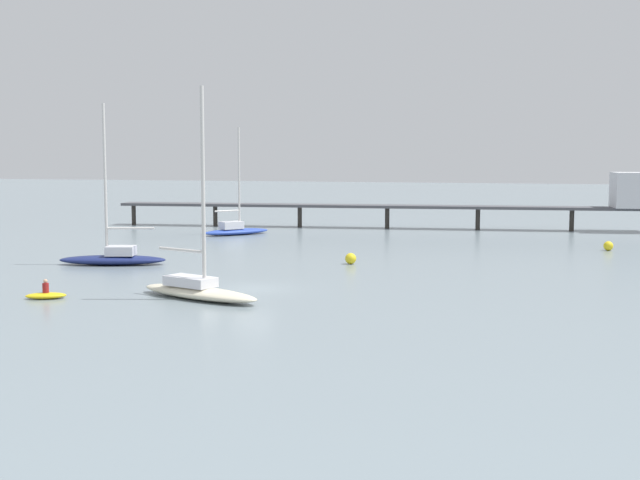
{
  "coord_description": "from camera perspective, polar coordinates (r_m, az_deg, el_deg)",
  "views": [
    {
      "loc": [
        17.24,
        -46.96,
        8.18
      ],
      "look_at": [
        0.0,
        15.23,
        1.5
      ],
      "focal_mm": 46.02,
      "sensor_mm": 36.0,
      "label": 1
    }
  ],
  "objects": [
    {
      "name": "pier",
      "position": [
        92.22,
        14.21,
        2.88
      ],
      "size": [
        62.03,
        9.98,
        6.37
      ],
      "color": "#4C4C51",
      "rests_on": "ground_plane"
    },
    {
      "name": "dinghy_yellow",
      "position": [
        49.58,
        -18.52,
        -3.63
      ],
      "size": [
        2.49,
        1.9,
        1.14
      ],
      "color": "yellow",
      "rests_on": "ground_plane"
    },
    {
      "name": "ground_plane",
      "position": [
        50.68,
        -4.61,
        -3.4
      ],
      "size": [
        400.0,
        400.0,
        0.0
      ],
      "primitive_type": "plane",
      "color": "gray"
    },
    {
      "name": "sailboat_cream",
      "position": [
        47.5,
        -8.5,
        -3.24
      ],
      "size": [
        8.74,
        4.96,
        12.03
      ],
      "color": "beige",
      "rests_on": "ground_plane"
    },
    {
      "name": "mooring_buoy_mid",
      "position": [
        74.76,
        19.41,
        -0.39
      ],
      "size": [
        0.82,
        0.82,
        0.82
      ],
      "primitive_type": "sphere",
      "color": "yellow",
      "rests_on": "ground_plane"
    },
    {
      "name": "mooring_buoy_outer",
      "position": [
        61.87,
        2.15,
        -1.3
      ],
      "size": [
        0.84,
        0.84,
        0.84
      ],
      "primitive_type": "sphere",
      "color": "yellow",
      "rests_on": "ground_plane"
    },
    {
      "name": "sailboat_blue",
      "position": [
        85.07,
        -5.9,
        0.81
      ],
      "size": [
        6.41,
        6.97,
        11.05
      ],
      "color": "#2D4CB7",
      "rests_on": "ground_plane"
    },
    {
      "name": "sailboat_navy",
      "position": [
        63.4,
        -14.15,
        -1.07
      ],
      "size": [
        8.31,
        4.32,
        12.01
      ],
      "color": "navy",
      "rests_on": "ground_plane"
    }
  ]
}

